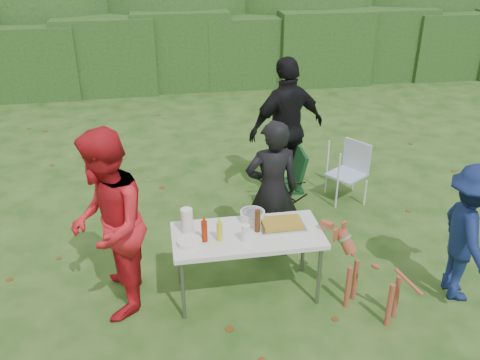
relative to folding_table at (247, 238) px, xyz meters
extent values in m
plane|color=#1E4211|center=(-0.14, -0.10, -0.69)|extent=(80.00, 80.00, 0.00)
cube|color=#23471C|center=(-0.14, 7.90, 0.16)|extent=(22.00, 1.40, 1.70)
ellipsoid|color=#3D6628|center=(-0.14, 9.50, 0.91)|extent=(20.00, 2.60, 3.20)
cube|color=silver|center=(0.00, 0.00, 0.03)|extent=(1.50, 0.70, 0.05)
cylinder|color=slate|center=(-0.68, -0.28, -0.34)|extent=(0.04, 0.04, 0.69)
cylinder|color=slate|center=(0.68, -0.28, -0.34)|extent=(0.04, 0.04, 0.69)
cylinder|color=slate|center=(-0.68, 0.28, -0.34)|extent=(0.04, 0.04, 0.69)
cylinder|color=slate|center=(0.68, 0.28, -0.34)|extent=(0.04, 0.04, 0.69)
imported|color=black|center=(0.40, 0.68, 0.15)|extent=(0.61, 0.41, 1.66)
imported|color=red|center=(-1.34, 0.02, 0.27)|extent=(0.72, 0.93, 1.90)
imported|color=black|center=(0.94, 2.14, 0.31)|extent=(1.26, 0.85, 1.98)
imported|color=#101D4D|center=(2.17, -0.38, 0.05)|extent=(0.72, 1.04, 1.48)
cube|color=#B7B7BA|center=(0.37, 0.07, 0.06)|extent=(0.45, 0.30, 0.02)
cube|color=#A48526|center=(0.37, 0.07, 0.09)|extent=(0.40, 0.26, 0.04)
cylinder|color=gold|center=(-0.29, -0.08, 0.15)|extent=(0.06, 0.06, 0.20)
cylinder|color=#951E07|center=(-0.43, -0.07, 0.16)|extent=(0.06, 0.06, 0.22)
cylinder|color=#47230F|center=(0.10, 0.02, 0.17)|extent=(0.06, 0.06, 0.24)
cylinder|color=white|center=(-0.59, 0.12, 0.18)|extent=(0.12, 0.12, 0.26)
cylinder|color=white|center=(-0.04, -0.14, 0.14)|extent=(0.08, 0.08, 0.18)
cylinder|color=silver|center=(0.10, 0.24, 0.10)|extent=(0.26, 0.26, 0.10)
cylinder|color=white|center=(-0.58, -0.10, 0.08)|extent=(0.24, 0.24, 0.05)
camera|label=1|loc=(-0.79, -4.21, 2.78)|focal=38.00mm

